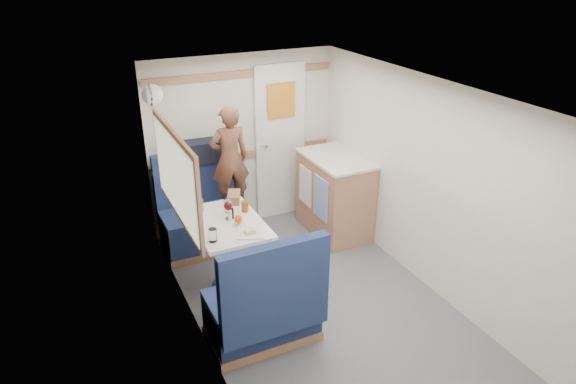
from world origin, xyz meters
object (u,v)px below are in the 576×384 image
orange_fruit (238,219)px  bench_near (265,312)px  bench_far (203,222)px  tumbler_mid (200,205)px  beer_glass (245,206)px  wine_glass (228,207)px  person (230,159)px  tray (251,231)px  duffel_bag (198,152)px  cheese_block (250,231)px  dinette_table (228,236)px  galley_counter (334,194)px  tumbler_left (213,235)px  pepper_grinder (232,213)px  salt_grinder (230,215)px  tumbler_right (228,206)px  bread_loaf (234,197)px  dome_light (152,95)px

orange_fruit → bench_near: bearing=-95.7°
bench_near → bench_far: bearing=90.0°
tumbler_mid → beer_glass: 0.43m
bench_far → wine_glass: bench_far is taller
person → tray: (-0.18, -1.04, -0.29)m
person → orange_fruit: 0.94m
bench_near → duffel_bag: duffel_bag is taller
beer_glass → bench_far: bearing=106.9°
tray → cheese_block: cheese_block is taller
dinette_table → tumbler_mid: (-0.16, 0.32, 0.21)m
galley_counter → tumbler_mid: bearing=-172.1°
beer_glass → duffel_bag: bearing=98.1°
bench_far → tumbler_left: bench_far is taller
dinette_table → beer_glass: bearing=28.4°
pepper_grinder → bench_far: bearing=94.5°
salt_grinder → tumbler_mid: bearing=123.3°
cheese_block → salt_grinder: 0.35m
bench_near → tumbler_right: bearing=85.9°
duffel_bag → salt_grinder: (-0.04, -1.10, -0.25)m
dinette_table → person: size_ratio=0.81×
orange_fruit → tumbler_right: tumbler_right is taller
wine_glass → bread_loaf: wine_glass is taller
bench_near → tumbler_right: 1.15m
tray → salt_grinder: size_ratio=3.20×
dinette_table → wine_glass: size_ratio=5.48×
wine_glass → person: bearing=68.7°
tumbler_mid → bread_loaf: (0.36, 0.05, -0.01)m
tray → cheese_block: 0.06m
cheese_block → beer_glass: bearing=74.4°
duffel_bag → cheese_block: bearing=-85.5°
cheese_block → duffel_bag: bearing=90.8°
tumbler_left → beer_glass: bearing=42.5°
cheese_block → bread_loaf: size_ratio=0.42×
dinette_table → tumbler_mid: size_ratio=7.71×
duffel_bag → salt_grinder: duffel_bag is taller
person → tumbler_mid: person is taller
galley_counter → bread_loaf: size_ratio=4.26×
tray → tumbler_mid: (-0.29, 0.59, 0.05)m
bench_near → tray: 0.74m
person → tumbler_left: bearing=65.0°
galley_counter → tumbler_right: 1.48m
dome_light → person: 1.02m
tray → tumbler_left: (-0.36, -0.02, 0.05)m
bench_far → duffel_bag: (0.08, 0.26, 0.71)m
tumbler_mid → beer_glass: bearing=-27.8°
bench_near → dome_light: 2.28m
bench_far → bench_near: same height
tray → beer_glass: (0.09, 0.39, 0.04)m
beer_glass → bread_loaf: size_ratio=0.49×
dinette_table → cheese_block: 0.39m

